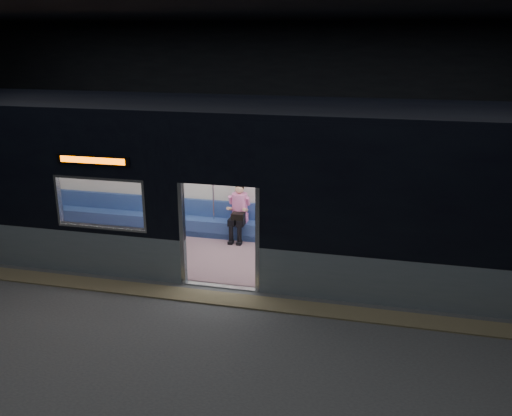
% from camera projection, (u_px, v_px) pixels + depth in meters
% --- Properties ---
extents(station_floor, '(24.00, 14.00, 0.01)m').
position_uv_depth(station_floor, '(203.00, 313.00, 9.49)').
color(station_floor, '#47494C').
rests_on(station_floor, ground).
extents(station_envelope, '(24.00, 14.00, 5.00)m').
position_uv_depth(station_envelope, '(196.00, 101.00, 8.36)').
color(station_envelope, black).
rests_on(station_envelope, station_floor).
extents(tactile_strip, '(22.80, 0.50, 0.03)m').
position_uv_depth(tactile_strip, '(213.00, 298.00, 9.99)').
color(tactile_strip, '#8C7F59').
rests_on(tactile_strip, station_floor).
extents(metro_car, '(18.00, 3.04, 3.35)m').
position_uv_depth(metro_car, '(240.00, 176.00, 11.28)').
color(metro_car, gray).
rests_on(metro_car, station_floor).
extents(passenger, '(0.39, 0.67, 1.33)m').
position_uv_depth(passenger, '(239.00, 209.00, 12.60)').
color(passenger, black).
rests_on(passenger, metro_car).
extents(handbag, '(0.32, 0.29, 0.14)m').
position_uv_depth(handbag, '(238.00, 216.00, 12.42)').
color(handbag, black).
rests_on(handbag, passenger).
extents(transit_map, '(0.99, 0.03, 0.65)m').
position_uv_depth(transit_map, '(434.00, 188.00, 11.72)').
color(transit_map, white).
rests_on(transit_map, metro_car).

